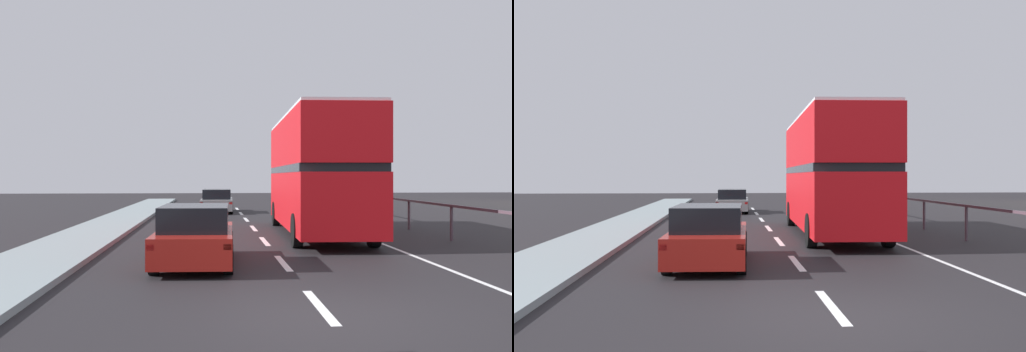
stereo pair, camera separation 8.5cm
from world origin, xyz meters
TOP-DOWN VIEW (x-y plane):
  - ground_plane at (0.00, 0.00)m, footprint 74.47×120.00m
  - lane_paint_markings at (2.11, 8.22)m, footprint 3.69×46.00m
  - bridge_side_railing at (6.04, 9.00)m, footprint 0.10×42.00m
  - double_decker_bus_red at (2.03, 11.11)m, footprint 2.83×10.30m
  - hatchback_car_near at (-2.08, 4.81)m, footprint 1.90×4.27m
  - sedan_car_ahead at (-1.32, 23.60)m, footprint 1.93×4.64m

SIDE VIEW (x-z plane):
  - ground_plane at x=0.00m, z-range -0.10..0.00m
  - lane_paint_markings at x=2.11m, z-range 0.00..0.01m
  - sedan_car_ahead at x=-1.32m, z-range -0.02..1.31m
  - hatchback_car_near at x=-2.08m, z-range -0.03..1.37m
  - bridge_side_railing at x=6.04m, z-range 0.36..1.53m
  - double_decker_bus_red at x=2.03m, z-range 0.15..4.33m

